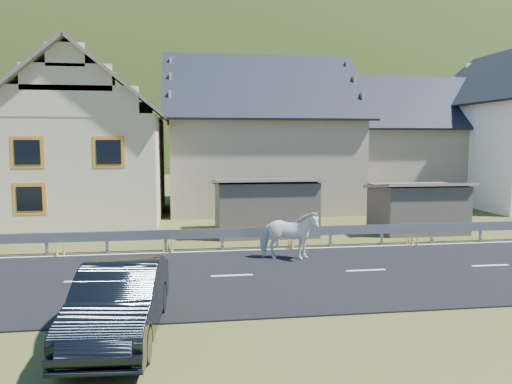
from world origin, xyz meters
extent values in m
plane|color=#40471D|center=(0.00, 0.00, 0.00)|extent=(160.00, 160.00, 0.00)
cube|color=black|center=(0.00, 0.00, 0.02)|extent=(60.00, 7.00, 0.04)
cube|color=silver|center=(0.00, 0.00, 0.04)|extent=(60.00, 6.60, 0.01)
cube|color=#93969B|center=(0.00, 3.68, 0.58)|extent=(28.00, 0.08, 0.34)
cube|color=#93969B|center=(-10.00, 3.70, 0.35)|extent=(0.10, 0.06, 0.70)
cube|color=#93969B|center=(-8.00, 3.70, 0.35)|extent=(0.10, 0.06, 0.70)
cube|color=#93969B|center=(-6.00, 3.70, 0.35)|extent=(0.10, 0.06, 0.70)
cube|color=#93969B|center=(-4.00, 3.70, 0.35)|extent=(0.10, 0.06, 0.70)
cube|color=#93969B|center=(-2.00, 3.70, 0.35)|extent=(0.10, 0.06, 0.70)
cube|color=#93969B|center=(0.00, 3.70, 0.35)|extent=(0.10, 0.06, 0.70)
cube|color=#93969B|center=(2.00, 3.70, 0.35)|extent=(0.10, 0.06, 0.70)
cube|color=#93969B|center=(4.00, 3.70, 0.35)|extent=(0.10, 0.06, 0.70)
cube|color=#93969B|center=(6.00, 3.70, 0.35)|extent=(0.10, 0.06, 0.70)
cube|color=#61554A|center=(-2.00, 6.50, 1.10)|extent=(4.30, 3.30, 2.40)
cube|color=#61554A|center=(4.50, 6.00, 1.00)|extent=(3.80, 2.90, 2.20)
cube|color=beige|center=(-10.00, 12.00, 2.50)|extent=(7.00, 9.00, 5.00)
cube|color=orange|center=(-11.60, 7.50, 3.40)|extent=(1.30, 0.12, 1.30)
cube|color=orange|center=(-8.40, 7.50, 3.40)|extent=(1.30, 0.12, 1.30)
cube|color=orange|center=(-11.60, 7.50, 1.50)|extent=(1.30, 0.12, 1.30)
cube|color=gray|center=(-12.00, 13.50, 6.56)|extent=(0.70, 0.70, 2.40)
cube|color=gray|center=(-1.00, 15.00, 2.50)|extent=(10.00, 9.00, 5.00)
cube|color=gray|center=(9.00, 17.00, 2.30)|extent=(9.00, 8.00, 4.60)
ellipsoid|color=#2F3F13|center=(5.00, 180.00, -20.00)|extent=(440.00, 280.00, 260.00)
imported|color=white|center=(-1.99, 1.68, 0.84)|extent=(1.26, 2.05, 1.61)
imported|color=black|center=(-6.61, -4.00, 0.72)|extent=(1.79, 4.47, 1.45)
camera|label=1|loc=(-5.29, -13.87, 3.90)|focal=35.00mm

